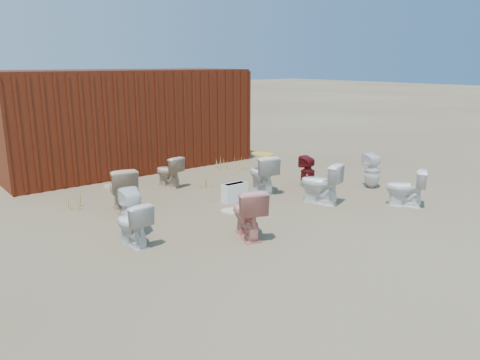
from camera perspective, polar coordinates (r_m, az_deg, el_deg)
ground at (r=7.99m, az=2.68°, el=-4.66°), size 100.00×100.00×0.00m
shipping_container at (r=12.05m, az=-13.83°, el=7.21°), size 6.00×2.40×2.40m
toilet_front_a at (r=6.90m, az=-12.96°, el=-5.23°), size 0.41×0.67×0.65m
toilet_front_pink at (r=7.03m, az=0.93°, el=-3.95°), size 0.68×0.87×0.78m
toilet_front_c at (r=8.82m, az=9.76°, el=-0.40°), size 0.65×0.86×0.77m
toilet_front_maroon at (r=9.98m, az=8.25°, el=1.01°), size 0.30×0.30×0.66m
toilet_front_e at (r=9.05m, az=19.53°, el=-0.92°), size 0.69×0.78×0.69m
toilet_back_a at (r=7.24m, az=-12.99°, el=-3.92°), size 0.38×0.39×0.74m
toilet_back_beige_left at (r=8.47m, az=-14.22°, el=-1.12°), size 0.62×0.87×0.81m
toilet_back_beige_right at (r=9.99m, az=-8.70°, el=1.03°), size 0.49×0.71×0.66m
toilet_back_yellowlid at (r=9.43m, az=2.72°, el=0.77°), size 0.62×0.85×0.78m
toilet_back_e at (r=10.18m, az=15.82°, el=1.10°), size 0.43×0.44×0.74m
yellow_lid at (r=9.35m, az=2.75°, el=3.18°), size 0.40×0.50×0.02m
loose_tank at (r=8.88m, az=-0.65°, el=-1.50°), size 0.50×0.20×0.35m
loose_lid_near at (r=10.28m, az=-15.17°, el=-0.77°), size 0.45×0.55×0.02m
loose_lid_far at (r=8.31m, az=-0.75°, el=-3.80°), size 0.59×0.58×0.02m
weed_clump_a at (r=8.97m, az=-19.49°, el=-2.21°), size 0.36×0.36×0.34m
weed_clump_b at (r=9.96m, az=-4.45°, el=0.00°), size 0.32×0.32×0.29m
weed_clump_c at (r=11.49m, az=-0.18°, el=2.04°), size 0.36×0.36×0.32m
weed_clump_d at (r=9.95m, az=-14.54°, el=-0.55°), size 0.30×0.30×0.25m
weed_clump_e at (r=11.59m, az=-2.47°, el=2.06°), size 0.34×0.34×0.29m
weed_clump_f at (r=10.24m, az=11.66°, el=0.01°), size 0.28×0.28×0.24m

